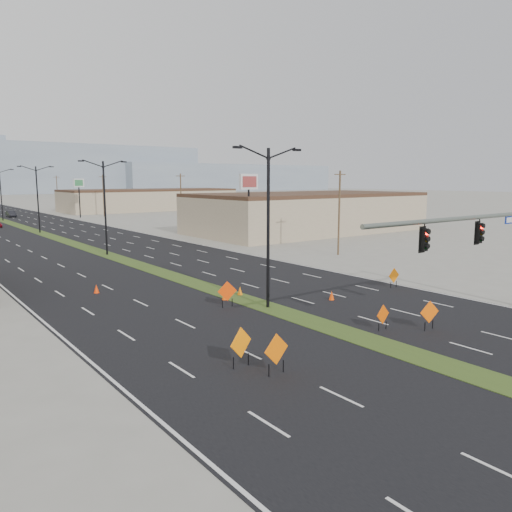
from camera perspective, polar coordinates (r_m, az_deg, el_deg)
ground at (r=24.20m, az=19.67°, el=-11.37°), size 600.00×600.00×0.00m
building_se_near at (r=78.34m, az=5.90°, el=4.82°), size 36.00×18.00×5.50m
building_se_far at (r=135.08m, az=-12.00°, el=6.22°), size 44.00×16.00×5.00m
mesa_center at (r=317.85m, az=-26.64°, el=8.94°), size 220.00×50.00×28.00m
mesa_east at (r=361.99m, az=-3.68°, el=8.92°), size 160.00×50.00×18.00m
signal_mast at (r=31.39m, az=25.71°, el=1.82°), size 16.30×0.60×8.00m
streetlight_0 at (r=31.05m, az=1.40°, el=3.79°), size 5.15×0.24×10.02m
streetlight_1 at (r=55.72m, az=-16.88°, el=5.63°), size 5.15×0.24×10.02m
streetlight_2 at (r=82.55m, az=-23.69°, el=6.18°), size 5.15×0.24×10.02m
streetlight_3 at (r=109.96m, az=-27.13°, el=6.43°), size 5.15×0.24×10.02m
utility_pole_0 at (r=54.19m, az=9.48°, el=5.02°), size 1.60×0.20×9.00m
utility_pole_1 at (r=82.27m, az=-8.57°, el=6.30°), size 1.60×0.20×9.00m
utility_pole_2 at (r=114.23m, az=-17.05°, el=6.69°), size 1.60×0.20×9.00m
utility_pole_3 at (r=147.58m, az=-21.77°, el=6.84°), size 1.60×0.20×9.00m
car_mid at (r=119.48m, az=-26.20°, el=4.33°), size 1.50×4.15×1.36m
construction_sign_0 at (r=21.15m, az=2.34°, el=-10.75°), size 1.34×0.16×1.79m
construction_sign_1 at (r=21.89m, az=-1.74°, el=-10.01°), size 1.33×0.39×1.82m
construction_sign_2 at (r=31.90m, az=-3.30°, el=-4.13°), size 1.24×0.38×1.70m
construction_sign_3 at (r=28.00m, az=14.30°, el=-6.60°), size 1.06×0.13×1.42m
construction_sign_4 at (r=28.71m, az=19.21°, el=-6.17°), size 1.19×0.35×1.63m
construction_sign_5 at (r=38.99m, az=15.48°, el=-2.24°), size 1.13×0.08×1.51m
cone_0 at (r=33.98m, az=-3.61°, el=-4.53°), size 0.43×0.43×0.61m
cone_1 at (r=35.24m, az=-1.84°, el=-4.01°), size 0.41×0.41×0.64m
cone_2 at (r=34.26m, az=8.64°, el=-4.49°), size 0.39×0.39×0.63m
cone_3 at (r=37.67m, az=-17.78°, el=-3.59°), size 0.49×0.49×0.65m
pole_sign_east_near at (r=61.80m, az=-0.84°, el=7.84°), size 2.87×0.68×8.75m
pole_sign_east_far at (r=112.35m, az=-19.60°, el=7.53°), size 2.60×1.38×8.21m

